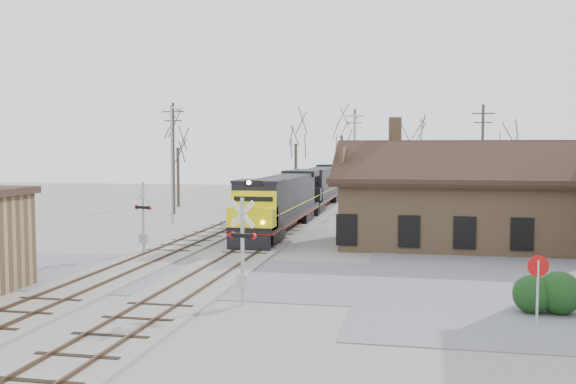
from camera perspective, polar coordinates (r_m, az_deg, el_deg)
name	(u,v)px	position (r m, az deg, el deg)	size (l,w,h in m)	color
ground	(210,276)	(30.28, -6.92, -7.44)	(140.00, 140.00, 0.00)	gray
road	(210,276)	(30.28, -6.92, -7.41)	(60.00, 9.00, 0.03)	slate
track_main	(278,233)	(44.57, -0.89, -3.64)	(3.40, 90.00, 0.24)	gray
track_siding	(216,231)	(45.72, -6.42, -3.47)	(3.40, 90.00, 0.24)	gray
depot	(460,206)	(40.44, 15.03, -1.22)	(15.20, 9.31, 7.90)	#93704C
locomotive_lead	(280,202)	(44.90, -0.74, -0.93)	(2.74, 18.33, 4.06)	black
locomotive_trailing	(319,186)	(63.17, 2.77, 0.50)	(2.74, 18.33, 3.85)	black
crossbuck_near	(243,255)	(24.45, -4.06, -5.60)	(1.15, 0.37, 4.09)	#A5A8AD
crossbuck_far	(143,221)	(36.58, -12.75, -2.50)	(1.14, 0.41, 4.08)	#A5A8AD
do_not_enter_sign	(538,278)	(22.88, 21.33, -7.14)	(0.72, 0.20, 2.44)	#A5A8AD
hedge_a	(532,294)	(25.00, 20.89, -8.50)	(1.39, 1.39, 1.39)	black
hedge_b	(559,293)	(25.18, 22.97, -8.27)	(1.55, 1.55, 1.55)	black
streetlight_a	(172,158)	(51.25, -10.24, 2.98)	(0.25, 2.04, 9.19)	#A5A8AD
streetlight_b	(354,163)	(49.09, 5.92, 2.56)	(0.25, 2.04, 8.49)	#A5A8AD
streetlight_c	(421,159)	(62.44, 11.74, 2.92)	(0.25, 2.04, 8.74)	#A5A8AD
utility_pole_a	(174,156)	(58.18, -10.14, 3.16)	(2.00, 0.24, 9.95)	#382D23
utility_pole_b	(355,152)	(74.61, 5.94, 3.54)	(2.00, 0.24, 10.39)	#382D23
utility_pole_c	(482,157)	(59.87, 16.88, 2.99)	(2.00, 0.24, 9.79)	#382D23
tree_a	(178,138)	(65.45, -9.78, 4.75)	(3.97, 3.97, 9.72)	#382D23
tree_b	(296,134)	(70.13, 0.69, 5.17)	(4.25, 4.25, 10.42)	#382D23
tree_c	(342,125)	(79.41, 4.81, 5.92)	(4.96, 4.96, 12.16)	#382D23
tree_d	(415,139)	(70.16, 11.23, 4.62)	(3.93, 3.93, 9.62)	#382D23
tree_e	(506,147)	(67.51, 18.80, 3.81)	(3.46, 3.46, 8.48)	#382D23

